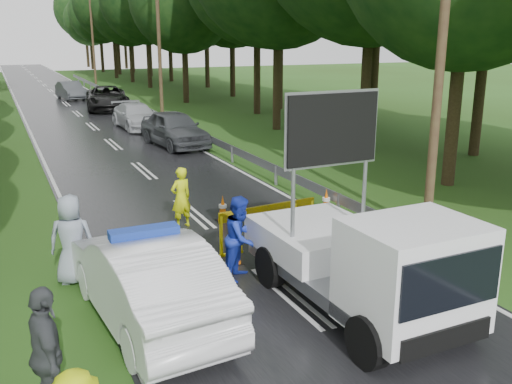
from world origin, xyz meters
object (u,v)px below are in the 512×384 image
police_sedan (147,279)px  queue_car_fourth (71,90)px  civilian (241,238)px  queue_car_third (107,98)px  officer (181,198)px  barrier (268,215)px  queue_car_second (136,116)px  work_truck (367,261)px  queue_car_first (175,129)px

police_sedan → queue_car_fourth: (3.60, 39.04, -0.10)m
civilian → queue_car_fourth: size_ratio=0.42×
queue_car_third → officer: bearing=-88.7°
police_sedan → civilian: civilian is taller
barrier → queue_car_second: 19.83m
work_truck → queue_car_second: 23.73m
work_truck → officer: 6.47m
work_truck → civilian: size_ratio=2.79×
queue_car_second → police_sedan: bearing=-105.6°
queue_car_first → civilian: bearing=-107.6°
queue_car_first → officer: bearing=-112.0°
work_truck → queue_car_second: bearing=85.6°
police_sedan → queue_car_first: bearing=-113.7°
police_sedan → queue_car_fourth: size_ratio=1.16×
queue_car_second → queue_car_third: 8.78m
queue_car_third → queue_car_fourth: queue_car_third is taller
work_truck → queue_car_third: size_ratio=0.86×
work_truck → queue_car_fourth: bearing=88.9°
officer → queue_car_first: size_ratio=0.35×
barrier → queue_car_second: size_ratio=0.56×
police_sedan → barrier: 4.33m
officer → queue_car_first: officer is taller
officer → civilian: size_ratio=0.92×
queue_car_second → queue_car_third: bearing=86.9°
officer → queue_car_fourth: bearing=-108.5°
officer → queue_car_second: bearing=-115.3°
barrier → civilian: bearing=-139.5°
barrier → queue_car_first: (1.80, 13.78, -0.01)m
barrier → queue_car_first: queue_car_first is taller
barrier → queue_car_fourth: (-0.00, 36.64, -0.11)m
queue_car_first → queue_car_fourth: bearing=88.5°
queue_car_third → queue_car_fourth: bearing=107.5°
police_sedan → officer: (2.14, 4.77, 0.02)m
police_sedan → queue_car_first: (5.40, 16.18, 0.01)m
police_sedan → work_truck: work_truck is taller
officer → police_sedan: bearing=49.8°
civilian → queue_car_second: bearing=38.4°
officer → queue_car_second: 17.64m
queue_car_third → queue_car_fourth: (-1.42, 8.07, -0.10)m
officer → queue_car_fourth: size_ratio=0.38×
barrier → queue_car_third: size_ratio=0.45×
queue_car_first → queue_car_second: queue_car_first is taller
police_sedan → civilian: bearing=-160.5°
police_sedan → barrier: size_ratio=1.90×
queue_car_fourth → queue_car_third: bearing=-87.0°
civilian → queue_car_second: 21.30m
work_truck → queue_car_fourth: work_truck is taller
officer → queue_car_second: officer is taller
work_truck → queue_car_third: 32.50m
queue_car_second → civilian: bearing=-100.2°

